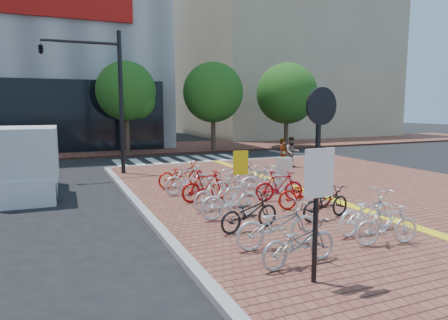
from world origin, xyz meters
name	(u,v)px	position (x,y,z in m)	size (l,w,h in m)	color
ground	(312,225)	(0.00, 0.00, 0.00)	(120.00, 120.00, 0.00)	black
kerb_north	(232,161)	(3.00, 12.00, 0.08)	(14.00, 0.25, 0.15)	gray
far_sidewalk	(147,149)	(0.00, 21.00, 0.07)	(70.00, 8.00, 0.15)	brown
building_beige	(280,56)	(18.00, 32.00, 9.00)	(20.00, 18.00, 18.00)	gray
crosswalk	(180,161)	(0.50, 14.00, 0.01)	(7.50, 4.00, 0.01)	silver
street_trees	(227,94)	(5.04, 17.45, 4.10)	(16.20, 4.60, 6.35)	#38281E
bike_0	(299,242)	(-2.13, -2.53, 0.61)	(0.61, 1.76, 0.92)	#A8A9AD
bike_1	(277,224)	(-2.00, -1.50, 0.66)	(0.68, 1.96, 1.03)	silver
bike_2	(249,212)	(-2.01, -0.17, 0.60)	(0.60, 1.72, 0.90)	black
bike_3	(231,199)	(-2.01, 0.96, 0.69)	(0.50, 1.79, 1.07)	silver
bike_4	(218,193)	(-1.98, 1.97, 0.65)	(0.47, 1.66, 1.00)	silver
bike_5	(206,186)	(-1.93, 3.14, 0.66)	(0.48, 1.70, 1.02)	#A20C0B
bike_6	(188,179)	(-2.12, 4.38, 0.68)	(0.50, 1.77, 1.06)	silver
bike_7	(181,174)	(-1.99, 5.63, 0.65)	(0.66, 1.91, 1.00)	red
bike_8	(387,225)	(0.30, -2.32, 0.61)	(0.44, 1.54, 0.93)	silver
bike_9	(367,212)	(0.54, -1.45, 0.67)	(0.69, 1.98, 1.04)	white
bike_10	(326,203)	(0.36, -0.08, 0.60)	(0.60, 1.73, 0.91)	black
bike_11	(305,193)	(0.50, 1.09, 0.62)	(0.62, 1.78, 0.94)	#AA160C
bike_12	(279,186)	(0.29, 2.26, 0.64)	(0.46, 1.63, 0.98)	#A30B15
bike_13	(263,180)	(0.26, 3.26, 0.68)	(0.50, 1.76, 1.06)	white
bike_14	(255,176)	(0.49, 4.36, 0.61)	(0.61, 1.76, 0.92)	#AFB0B4
bike_15	(240,171)	(0.48, 5.68, 0.60)	(0.60, 1.71, 0.90)	#ACADB1
pedestrian_a	(283,155)	(3.39, 7.07, 0.95)	(0.58, 0.38, 1.60)	gray
pedestrian_b	(292,152)	(4.68, 8.37, 0.92)	(0.75, 0.58, 1.54)	#4C5460
utility_box	(284,174)	(1.29, 3.63, 0.75)	(0.55, 0.40, 1.21)	silver
yellow_sign	(240,168)	(-1.16, 2.18, 1.34)	(0.46, 0.15, 1.71)	#B7B7BC
notice_sign	(319,162)	(-2.31, -3.30, 2.27)	(0.62, 0.17, 3.37)	black
traffic_light_pole	(86,75)	(-4.98, 9.84, 4.56)	(3.43, 1.32, 6.39)	black
box_truck	(28,163)	(-7.28, 7.03, 1.18)	(2.00, 4.39, 2.51)	silver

